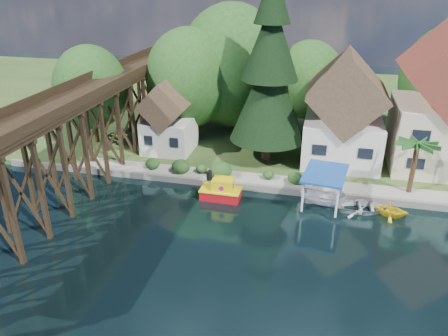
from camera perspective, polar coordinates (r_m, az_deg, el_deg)
The scene contains 16 objects.
ground at distance 33.33m, azimuth 2.63°, elevation -9.21°, with size 140.00×140.00×0.00m, color black.
bank at distance 64.16m, azimuth 8.37°, elevation 7.67°, with size 140.00×52.00×0.50m, color #2D461C.
seawall at distance 39.73m, azimuth 10.50°, elevation -3.19°, with size 60.00×0.40×0.62m, color slate.
promenade at distance 40.80m, azimuth 13.43°, elevation -2.36°, with size 50.00×2.60×0.06m, color gray.
trestle_bridge at distance 40.78m, azimuth -18.49°, elevation 4.39°, with size 4.12×44.18×9.30m.
house_left at distance 45.39m, azimuth 15.39°, elevation 6.47°, with size 7.64×8.64×11.02m.
house_center at distance 46.81m, azimuth 26.66°, elevation 6.92°, with size 8.65×9.18×13.89m.
shed at distance 47.06m, azimuth -7.24°, elevation 6.11°, with size 5.09×5.40×7.85m.
bg_trees at distance 50.00m, azimuth 8.59°, elevation 11.24°, with size 49.90×13.30×10.57m.
shrubs at distance 41.53m, azimuth -1.19°, elevation -0.08°, with size 15.76×2.47×1.70m.
conifer at distance 43.03m, azimuth 6.01°, elevation 12.27°, with size 7.58×7.58×18.67m.
palm_tree at distance 40.39m, azimuth 23.96°, elevation 2.63°, with size 4.54×4.54×5.04m.
tugboat at distance 38.42m, azimuth -0.36°, elevation -2.97°, with size 3.57×1.99×2.58m.
boat_white_a at distance 38.49m, azimuth 17.74°, elevation -4.75°, with size 3.07×4.30×0.89m, color silver.
boat_canopy at distance 37.98m, azimuth 12.86°, elevation -3.01°, with size 4.11×5.29×3.14m.
boat_yellow at distance 38.31m, azimuth 20.99°, elevation -4.94°, with size 2.33×2.70×1.42m, color yellow.
Camera 1 is at (4.85, -27.34, 18.43)m, focal length 35.00 mm.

